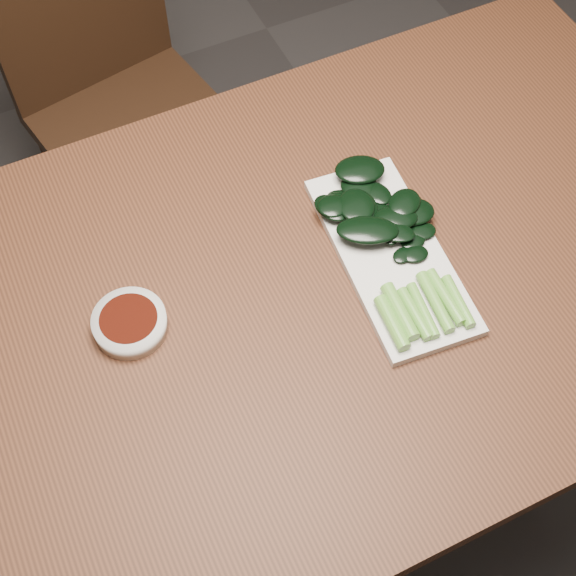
{
  "coord_description": "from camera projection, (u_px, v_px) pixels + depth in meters",
  "views": [
    {
      "loc": [
        -0.26,
        -0.54,
        1.71
      ],
      "look_at": [
        -0.0,
        -0.0,
        0.76
      ],
      "focal_mm": 50.0,
      "sensor_mm": 36.0,
      "label": 1
    }
  ],
  "objects": [
    {
      "name": "serving_plate",
      "position": [
        391.0,
        254.0,
        1.15
      ],
      "size": [
        0.17,
        0.34,
        0.01
      ],
      "rotation": [
        0.0,
        0.0,
        -0.09
      ],
      "color": "silver",
      "rests_on": "table"
    },
    {
      "name": "table",
      "position": [
        291.0,
        316.0,
        1.19
      ],
      "size": [
        1.4,
        0.8,
        0.75
      ],
      "color": "#432213",
      "rests_on": "ground"
    },
    {
      "name": "chair_far",
      "position": [
        117.0,
        93.0,
        1.7
      ],
      "size": [
        0.44,
        0.44,
        0.89
      ],
      "rotation": [
        0.0,
        0.0,
        0.19
      ],
      "color": "black",
      "rests_on": "ground"
    },
    {
      "name": "gai_lan",
      "position": [
        385.0,
        229.0,
        1.15
      ],
      "size": [
        0.17,
        0.33,
        0.03
      ],
      "color": "#63A338",
      "rests_on": "serving_plate"
    },
    {
      "name": "ground",
      "position": [
        290.0,
        470.0,
        1.76
      ],
      "size": [
        6.0,
        6.0,
        0.0
      ],
      "primitive_type": "plane",
      "color": "#322F2F",
      "rests_on": "ground"
    },
    {
      "name": "sauce_bowl",
      "position": [
        130.0,
        323.0,
        1.08
      ],
      "size": [
        0.1,
        0.1,
        0.03
      ],
      "color": "silver",
      "rests_on": "table"
    }
  ]
}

